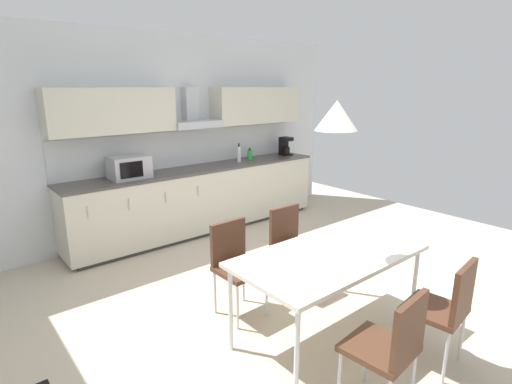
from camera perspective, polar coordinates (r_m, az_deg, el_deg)
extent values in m
cube|color=beige|center=(4.01, 4.33, -16.33)|extent=(8.11, 8.00, 0.02)
cube|color=silver|center=(5.74, -14.66, 7.59)|extent=(6.49, 0.10, 2.77)
cube|color=#333333|center=(6.01, -7.60, -5.11)|extent=(3.71, 0.56, 0.05)
cube|color=beige|center=(5.87, -7.75, -0.93)|extent=(3.86, 0.60, 0.86)
cube|color=#4C4742|center=(5.76, -7.91, 3.33)|extent=(3.88, 0.62, 0.03)
cube|color=silver|center=(4.87, -22.88, -2.68)|extent=(0.01, 0.01, 0.14)
cube|color=silver|center=(5.02, -17.65, -1.69)|extent=(0.01, 0.01, 0.14)
cube|color=silver|center=(5.21, -12.75, -0.76)|extent=(0.01, 0.01, 0.14)
cube|color=silver|center=(5.43, -8.23, 0.11)|extent=(0.01, 0.01, 0.14)
cube|color=silver|center=(5.96, -9.48, 6.29)|extent=(3.86, 0.02, 0.51)
cube|color=beige|center=(5.27, -19.88, 10.85)|extent=(1.56, 0.34, 0.55)
cube|color=beige|center=(6.43, 0.09, 12.29)|extent=(1.56, 0.34, 0.55)
cube|color=#B7BABF|center=(5.77, -8.73, 9.56)|extent=(0.74, 0.40, 0.10)
cube|color=#B7BABF|center=(5.85, -9.40, 12.08)|extent=(0.20, 0.16, 0.50)
cube|color=#ADADB2|center=(5.27, -17.67, 3.40)|extent=(0.48, 0.34, 0.28)
cube|color=black|center=(5.10, -17.33, 3.05)|extent=(0.29, 0.01, 0.20)
cube|color=black|center=(6.77, 4.27, 5.37)|extent=(0.18, 0.18, 0.02)
cylinder|color=black|center=(6.76, 4.34, 5.95)|extent=(0.12, 0.12, 0.12)
cube|color=black|center=(6.80, 3.95, 6.60)|extent=(0.16, 0.08, 0.30)
cube|color=black|center=(6.73, 4.38, 7.55)|extent=(0.18, 0.16, 0.06)
cylinder|color=white|center=(6.12, -2.46, 5.40)|extent=(0.06, 0.06, 0.24)
cylinder|color=black|center=(6.10, -2.47, 6.73)|extent=(0.02, 0.02, 0.05)
cylinder|color=green|center=(6.32, -0.91, 5.32)|extent=(0.08, 0.08, 0.15)
cylinder|color=black|center=(6.30, -0.91, 6.14)|extent=(0.03, 0.03, 0.03)
cube|color=silver|center=(3.33, 10.45, -8.91)|extent=(1.58, 0.85, 0.04)
cylinder|color=silver|center=(2.83, 5.84, -22.30)|extent=(0.04, 0.04, 0.72)
cylinder|color=silver|center=(3.86, 21.67, -12.47)|extent=(0.04, 0.04, 0.72)
cylinder|color=silver|center=(3.29, -3.64, -16.38)|extent=(0.04, 0.04, 0.72)
cylinder|color=silver|center=(4.21, 12.87, -9.40)|extent=(0.04, 0.04, 0.72)
cube|color=#4C2D1E|center=(2.84, 17.14, -20.54)|extent=(0.44, 0.44, 0.04)
cube|color=#4C2D1E|center=(2.66, 21.08, -17.89)|extent=(0.38, 0.07, 0.40)
cylinder|color=silver|center=(2.93, 11.80, -24.71)|extent=(0.02, 0.02, 0.43)
cylinder|color=silver|center=(3.17, 15.47, -21.55)|extent=(0.02, 0.02, 0.43)
cylinder|color=silver|center=(3.06, 21.48, -23.64)|extent=(0.02, 0.02, 0.43)
cube|color=#4C2D1E|center=(3.70, -2.23, -11.06)|extent=(0.41, 0.41, 0.04)
cube|color=#4C2D1E|center=(3.74, -3.99, -7.09)|extent=(0.38, 0.05, 0.40)
cylinder|color=silver|center=(3.79, 1.54, -14.38)|extent=(0.02, 0.02, 0.43)
cylinder|color=silver|center=(3.60, -2.64, -16.09)|extent=(0.02, 0.02, 0.43)
cylinder|color=silver|center=(4.02, -1.79, -12.57)|extent=(0.02, 0.02, 0.43)
cylinder|color=silver|center=(3.84, -5.87, -14.04)|extent=(0.02, 0.02, 0.43)
cube|color=#4C2D1E|center=(4.13, 5.72, -8.25)|extent=(0.40, 0.40, 0.04)
cube|color=#4C2D1E|center=(4.17, 4.05, -4.73)|extent=(0.38, 0.04, 0.40)
cylinder|color=silver|center=(4.23, 8.95, -11.25)|extent=(0.02, 0.02, 0.43)
cylinder|color=silver|center=(4.01, 5.61, -12.69)|extent=(0.02, 0.02, 0.43)
cylinder|color=silver|center=(4.44, 5.66, -9.82)|extent=(0.02, 0.02, 0.43)
cylinder|color=silver|center=(4.23, 2.32, -11.08)|extent=(0.02, 0.02, 0.43)
cube|color=#4C2D1E|center=(3.38, 24.08, -15.09)|extent=(0.44, 0.44, 0.04)
cube|color=#4C2D1E|center=(3.24, 27.54, -12.48)|extent=(0.38, 0.08, 0.40)
cylinder|color=silver|center=(3.41, 19.78, -18.97)|extent=(0.02, 0.02, 0.43)
cylinder|color=silver|center=(3.69, 22.06, -16.49)|extent=(0.02, 0.02, 0.43)
cylinder|color=silver|center=(3.33, 25.46, -20.60)|extent=(0.02, 0.02, 0.43)
cylinder|color=silver|center=(3.61, 27.29, -17.88)|extent=(0.02, 0.02, 0.43)
cone|color=silver|center=(3.05, 11.45, 10.65)|extent=(0.32, 0.32, 0.22)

